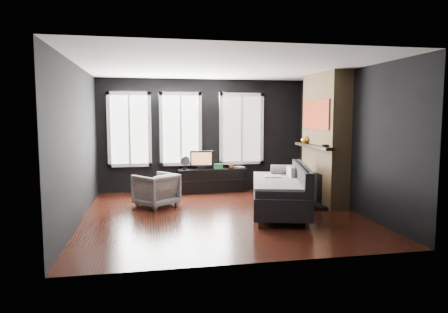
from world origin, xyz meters
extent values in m
plane|color=black|center=(0.00, 0.00, 0.00)|extent=(5.00, 5.00, 0.00)
plane|color=white|center=(0.00, 0.00, 2.70)|extent=(5.00, 5.00, 0.00)
cube|color=black|center=(0.00, 2.50, 1.35)|extent=(5.00, 0.02, 2.70)
cube|color=black|center=(-2.50, 0.00, 1.35)|extent=(0.02, 5.00, 2.70)
cube|color=black|center=(2.50, 0.00, 1.35)|extent=(0.02, 5.00, 2.70)
cube|color=gray|center=(1.40, 0.16, 0.67)|extent=(0.11, 0.35, 0.35)
imported|color=silver|center=(-1.18, 0.90, 0.37)|extent=(0.98, 0.97, 0.74)
imported|color=#D46120|center=(0.64, 2.19, 0.62)|extent=(0.13, 0.12, 0.11)
imported|color=#ADA18A|center=(0.79, 2.30, 0.69)|extent=(0.18, 0.08, 0.25)
cube|color=#286B3C|center=(0.32, 2.18, 0.62)|extent=(0.24, 0.17, 0.12)
imported|color=yellow|center=(2.05, 1.05, 1.32)|extent=(0.22, 0.23, 0.19)
cylinder|color=black|center=(2.05, 0.05, 1.25)|extent=(0.16, 0.16, 0.04)
camera|label=1|loc=(-1.31, -7.16, 1.84)|focal=32.00mm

